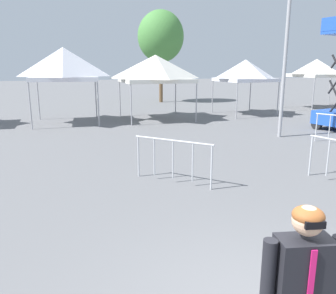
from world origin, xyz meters
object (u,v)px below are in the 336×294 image
object	(u,v)px
canopy_tent_far_left	(245,71)
canopy_tent_behind_center	(316,68)
light_pole_near_lift	(289,13)
tree_behind_tents_right	(161,37)
canopy_tent_behind_right	(64,64)
crowd_barrier_mid_lot	(173,153)
canopy_tent_center	(156,69)

from	to	relation	value
canopy_tent_far_left	canopy_tent_behind_center	distance (m)	5.82
light_pole_near_lift	tree_behind_tents_right	world-z (taller)	light_pole_near_lift
canopy_tent_behind_right	canopy_tent_far_left	xyz separation A→B (m)	(9.98, 0.02, -0.35)
light_pole_near_lift	canopy_tent_far_left	bearing A→B (deg)	72.33
canopy_tent_far_left	light_pole_near_lift	xyz separation A→B (m)	(-1.99, -6.25, 2.18)
canopy_tent_behind_right	tree_behind_tents_right	world-z (taller)	tree_behind_tents_right
tree_behind_tents_right	crowd_barrier_mid_lot	xyz separation A→B (m)	(-5.27, -18.43, -4.20)
light_pole_near_lift	crowd_barrier_mid_lot	xyz separation A→B (m)	(-5.86, -3.91, -3.94)
canopy_tent_far_left	crowd_barrier_mid_lot	size ratio (longest dim) A/B	2.00
canopy_tent_behind_center	canopy_tent_behind_right	bearing A→B (deg)	-176.56
canopy_tent_far_left	crowd_barrier_mid_lot	world-z (taller)	canopy_tent_far_left
crowd_barrier_mid_lot	canopy_tent_far_left	bearing A→B (deg)	52.32
canopy_tent_behind_right	light_pole_near_lift	distance (m)	10.29
canopy_tent_center	light_pole_near_lift	xyz separation A→B (m)	(3.42, -6.10, 2.05)
canopy_tent_far_left	tree_behind_tents_right	bearing A→B (deg)	107.33
crowd_barrier_mid_lot	canopy_tent_behind_right	bearing A→B (deg)	101.82
canopy_tent_behind_right	canopy_tent_far_left	world-z (taller)	canopy_tent_behind_right
canopy_tent_behind_center	canopy_tent_far_left	bearing A→B (deg)	-170.82
light_pole_near_lift	tree_behind_tents_right	xyz separation A→B (m)	(-0.59, 14.52, 0.26)
tree_behind_tents_right	crowd_barrier_mid_lot	distance (m)	19.62
canopy_tent_far_left	light_pole_near_lift	size ratio (longest dim) A/B	0.38
canopy_tent_far_left	canopy_tent_behind_center	bearing A→B (deg)	9.18
tree_behind_tents_right	canopy_tent_far_left	bearing A→B (deg)	-72.67
light_pole_near_lift	canopy_tent_behind_center	bearing A→B (deg)	42.88
canopy_tent_behind_center	tree_behind_tents_right	xyz separation A→B (m)	(-8.32, 7.33, 2.31)
canopy_tent_far_left	tree_behind_tents_right	world-z (taller)	tree_behind_tents_right
canopy_tent_behind_right	tree_behind_tents_right	xyz separation A→B (m)	(7.40, 8.28, 2.08)
canopy_tent_behind_right	tree_behind_tents_right	size ratio (longest dim) A/B	0.53
canopy_tent_behind_right	canopy_tent_center	size ratio (longest dim) A/B	1.04
canopy_tent_center	crowd_barrier_mid_lot	size ratio (longest dim) A/B	2.25
canopy_tent_behind_right	canopy_tent_behind_center	bearing A→B (deg)	3.44
canopy_tent_behind_right	canopy_tent_behind_center	world-z (taller)	canopy_tent_behind_right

